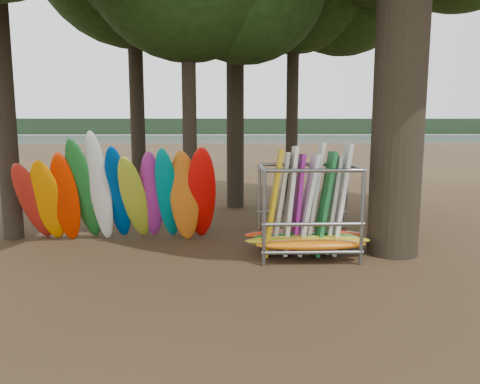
{
  "coord_description": "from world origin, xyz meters",
  "views": [
    {
      "loc": [
        0.16,
        -10.59,
        3.22
      ],
      "look_at": [
        0.52,
        1.5,
        1.4
      ],
      "focal_mm": 35.0,
      "sensor_mm": 36.0,
      "label": 1
    }
  ],
  "objects": [
    {
      "name": "ground",
      "position": [
        0.0,
        0.0,
        0.0
      ],
      "size": [
        120.0,
        120.0,
        0.0
      ],
      "primitive_type": "plane",
      "color": "#47331E",
      "rests_on": "ground"
    },
    {
      "name": "lake",
      "position": [
        0.0,
        60.0,
        0.0
      ],
      "size": [
        160.0,
        160.0,
        0.0
      ],
      "primitive_type": "plane",
      "color": "gray",
      "rests_on": "ground"
    },
    {
      "name": "far_shore",
      "position": [
        0.0,
        110.0,
        2.0
      ],
      "size": [
        160.0,
        4.0,
        4.0
      ],
      "primitive_type": "cube",
      "color": "black",
      "rests_on": "ground"
    },
    {
      "name": "kayak_row",
      "position": [
        -2.68,
        1.75,
        1.27
      ],
      "size": [
        5.41,
        2.09,
        3.14
      ],
      "color": "red",
      "rests_on": "ground"
    },
    {
      "name": "storage_rack",
      "position": [
        2.1,
        0.35,
        1.03
      ],
      "size": [
        3.01,
        1.54,
        2.75
      ],
      "color": "slate",
      "rests_on": "ground"
    }
  ]
}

